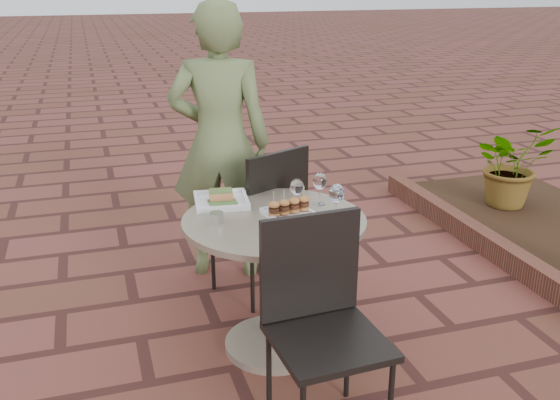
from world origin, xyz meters
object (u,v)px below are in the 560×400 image
object	(u,v)px
cafe_table	(274,264)
chair_near	(320,309)
plate_salmon	(221,200)
plate_sliders	(289,209)
chair_far	(266,212)
plate_tuna	(320,233)
diner	(220,143)

from	to	relation	value
cafe_table	chair_near	distance (m)	0.60
cafe_table	plate_salmon	bearing A→B (deg)	126.06
cafe_table	plate_sliders	bearing A→B (deg)	3.87
cafe_table	chair_far	xyz separation A→B (m)	(0.12, 0.55, 0.07)
plate_tuna	plate_sliders	bearing A→B (deg)	100.60
chair_far	plate_sliders	world-z (taller)	chair_far
chair_near	plate_sliders	xyz separation A→B (m)	(0.06, 0.60, 0.21)
chair_far	plate_sliders	xyz separation A→B (m)	(-0.04, -0.54, 0.21)
plate_salmon	chair_near	bearing A→B (deg)	-75.99
plate_salmon	plate_tuna	world-z (taller)	plate_salmon
chair_far	plate_tuna	bearing A→B (deg)	66.41
plate_sliders	diner	bearing A→B (deg)	97.93
chair_far	plate_tuna	world-z (taller)	chair_far
chair_near	plate_tuna	bearing A→B (deg)	66.51
diner	plate_salmon	size ratio (longest dim) A/B	5.75
diner	chair_near	bearing A→B (deg)	110.29
chair_far	chair_near	distance (m)	1.15
cafe_table	chair_near	size ratio (longest dim) A/B	0.97
plate_salmon	plate_tuna	distance (m)	0.65
chair_near	plate_tuna	size ratio (longest dim) A/B	3.03
chair_near	plate_tuna	distance (m)	0.39
cafe_table	plate_salmon	xyz separation A→B (m)	(-0.20, 0.28, 0.27)
cafe_table	plate_tuna	world-z (taller)	plate_tuna
chair_far	diner	xyz separation A→B (m)	(-0.17, 0.42, 0.32)
plate_tuna	chair_far	bearing A→B (deg)	91.04
plate_salmon	chair_far	bearing A→B (deg)	40.29
plate_salmon	cafe_table	bearing A→B (deg)	-53.94
plate_tuna	diner	bearing A→B (deg)	98.54
chair_near	plate_sliders	size ratio (longest dim) A/B	3.63
plate_salmon	diner	bearing A→B (deg)	78.16
diner	plate_salmon	xyz separation A→B (m)	(-0.15, -0.69, -0.12)
plate_salmon	plate_sliders	distance (m)	0.39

